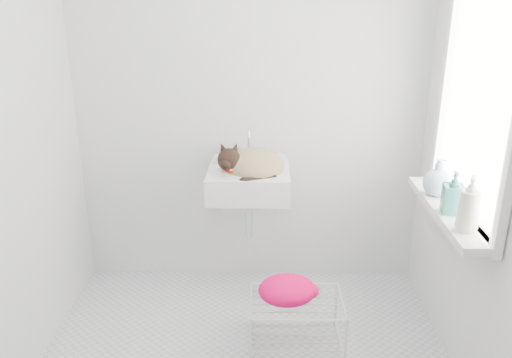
{
  "coord_description": "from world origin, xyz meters",
  "views": [
    {
      "loc": [
        0.11,
        -2.16,
        1.85
      ],
      "look_at": [
        0.05,
        0.5,
        0.88
      ],
      "focal_mm": 36.05,
      "sensor_mm": 36.0,
      "label": 1
    }
  ],
  "objects_px": {
    "wire_rack": "(296,322)",
    "bottle_a": "(465,231)",
    "cat": "(251,165)",
    "bottle_b": "(451,213)",
    "sink": "(249,170)",
    "bottle_c": "(436,195)"
  },
  "relations": [
    {
      "from": "wire_rack",
      "to": "bottle_a",
      "type": "xyz_separation_m",
      "value": [
        0.72,
        -0.28,
        0.7
      ]
    },
    {
      "from": "cat",
      "to": "bottle_b",
      "type": "xyz_separation_m",
      "value": [
        0.98,
        -0.59,
        -0.04
      ]
    },
    {
      "from": "sink",
      "to": "wire_rack",
      "type": "distance_m",
      "value": 0.92
    },
    {
      "from": "cat",
      "to": "bottle_c",
      "type": "distance_m",
      "value": 1.05
    },
    {
      "from": "cat",
      "to": "wire_rack",
      "type": "xyz_separation_m",
      "value": [
        0.26,
        -0.51,
        -0.74
      ]
    },
    {
      "from": "bottle_a",
      "to": "bottle_c",
      "type": "distance_m",
      "value": 0.43
    },
    {
      "from": "wire_rack",
      "to": "bottle_c",
      "type": "xyz_separation_m",
      "value": [
        0.72,
        0.15,
        0.7
      ]
    },
    {
      "from": "cat",
      "to": "bottle_a",
      "type": "distance_m",
      "value": 1.26
    },
    {
      "from": "bottle_a",
      "to": "bottle_c",
      "type": "height_order",
      "value": "bottle_a"
    },
    {
      "from": "bottle_a",
      "to": "cat",
      "type": "bearing_deg",
      "value": 141.23
    },
    {
      "from": "wire_rack",
      "to": "bottle_a",
      "type": "relative_size",
      "value": 2.25
    },
    {
      "from": "bottle_a",
      "to": "bottle_c",
      "type": "relative_size",
      "value": 1.14
    },
    {
      "from": "sink",
      "to": "wire_rack",
      "type": "xyz_separation_m",
      "value": [
        0.27,
        -0.52,
        -0.7
      ]
    },
    {
      "from": "cat",
      "to": "wire_rack",
      "type": "height_order",
      "value": "cat"
    },
    {
      "from": "bottle_a",
      "to": "bottle_b",
      "type": "height_order",
      "value": "bottle_a"
    },
    {
      "from": "bottle_a",
      "to": "bottle_c",
      "type": "bearing_deg",
      "value": 90.0
    },
    {
      "from": "wire_rack",
      "to": "bottle_b",
      "type": "height_order",
      "value": "bottle_b"
    },
    {
      "from": "bottle_b",
      "to": "bottle_c",
      "type": "xyz_separation_m",
      "value": [
        0.0,
        0.23,
        0.0
      ]
    },
    {
      "from": "sink",
      "to": "bottle_c",
      "type": "height_order",
      "value": "sink"
    },
    {
      "from": "sink",
      "to": "bottle_b",
      "type": "bearing_deg",
      "value": -31.39
    },
    {
      "from": "cat",
      "to": "bottle_a",
      "type": "height_order",
      "value": "cat"
    },
    {
      "from": "bottle_c",
      "to": "cat",
      "type": "bearing_deg",
      "value": 160.02
    }
  ]
}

